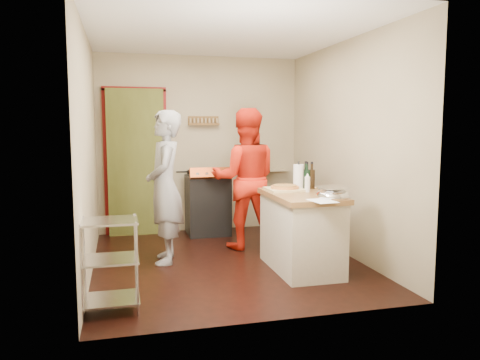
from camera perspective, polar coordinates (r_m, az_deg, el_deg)
name	(u,v)px	position (r m, az deg, el deg)	size (l,w,h in m)	color
floor	(226,261)	(5.56, -1.71, -9.83)	(3.50, 3.50, 0.00)	black
back_wall	(157,156)	(7.02, -10.08, 2.89)	(3.00, 0.44, 2.60)	tan
left_wall	(88,152)	(5.22, -18.05, 3.28)	(0.04, 3.50, 2.60)	tan
right_wall	(346,149)	(5.86, 12.75, 3.76)	(0.04, 3.50, 2.60)	tan
ceiling	(225,32)	(5.44, -1.81, 17.59)	(3.00, 3.50, 0.02)	white
stove	(208,204)	(6.83, -3.96, -2.89)	(0.60, 0.63, 1.00)	black
wire_shelving	(110,261)	(4.16, -15.59, -9.45)	(0.48, 0.40, 0.80)	silver
island	(302,229)	(5.18, 7.52, -5.94)	(0.69, 1.27, 1.16)	beige
person_stripe	(165,187)	(5.43, -9.15, -0.85)	(0.64, 0.42, 1.75)	#A8A8AD
person_red	(245,179)	(6.00, 0.64, 0.15)	(0.87, 0.68, 1.80)	red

